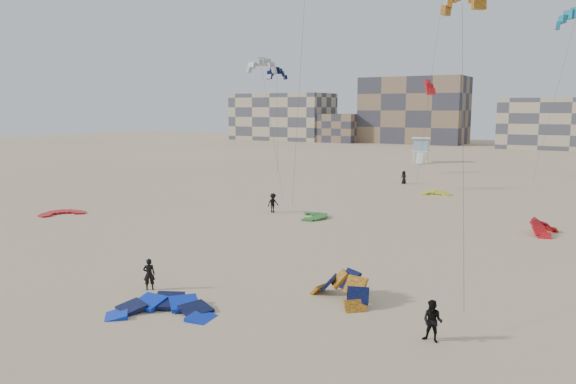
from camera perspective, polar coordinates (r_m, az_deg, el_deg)
The scene contains 21 objects.
ground at distance 28.54m, azimuth -14.78°, elevation -11.35°, with size 320.00×320.00×0.00m, color #CAB087.
kite_ground_blue at distance 27.61m, azimuth -12.67°, elevation -11.95°, with size 4.63×4.77×1.04m, color #0225F5, non-canonical shape.
kite_ground_orange at distance 28.78m, azimuth 5.38°, elevation -10.92°, with size 3.60×2.87×2.28m, color #FF9E1D, non-canonical shape.
kite_ground_red at distance 55.06m, azimuth -21.96°, elevation -2.12°, with size 3.50×3.71×0.43m, color red, non-canonical shape.
kite_ground_green at distance 49.68m, azimuth 2.58°, elevation -2.60°, with size 3.38×3.58×0.46m, color #1D7826, non-canonical shape.
kite_ground_red_far at distance 47.29m, azimuth 24.59°, elevation -3.94°, with size 3.30×2.87×1.92m, color red, non-canonical shape.
kite_ground_yellow at distance 64.66m, azimuth 14.78°, elevation -0.29°, with size 3.23×3.33×0.84m, color #BDC922, non-canonical shape.
kitesurfer_main at distance 30.91m, azimuth -13.93°, elevation -8.10°, with size 0.62×0.41×1.71m, color black.
kitesurfer_b at distance 24.39m, azimuth 14.48°, elevation -12.60°, with size 0.86×0.67×1.77m, color black.
kitesurfer_c at distance 51.85m, azimuth -1.53°, elevation -1.12°, with size 1.16×0.67×1.79m, color black.
kitesurfer_e at distance 73.13m, azimuth 11.68°, elevation 1.47°, with size 0.81×0.53×1.66m, color black.
kite_fly_orange at distance 46.89m, azimuth 17.30°, elevation 17.91°, with size 8.26×23.70×17.64m.
kite_fly_grey at distance 63.89m, azimuth -2.70°, elevation 12.56°, with size 9.59×9.87×14.34m.
kite_fly_navy at distance 80.79m, azimuth -1.13°, elevation 11.83°, with size 5.92×8.24×14.44m.
kite_fly_teal_b at distance 77.42m, azimuth 27.18°, elevation 15.26°, with size 5.57×7.07×20.29m.
kite_fly_red at distance 79.19m, azimuth 14.22°, elevation 10.14°, with size 4.77×5.32×12.75m.
lifeguard_tower_far at distance 103.05m, azimuth 13.34°, elevation 4.17°, with size 3.77×6.41×4.42m.
condo_west_a at distance 173.50m, azimuth -0.56°, elevation 7.64°, with size 30.00×15.00×14.00m, color tan.
condo_west_b at distance 160.50m, azimuth 12.66°, elevation 8.09°, with size 28.00×14.00×18.00m, color #7E644C.
condo_mid at distance 149.08m, azimuth 27.01°, elevation 6.21°, with size 32.00×16.00×12.00m, color tan.
condo_fill_left at distance 162.37m, azimuth 5.18°, elevation 6.49°, with size 12.00×10.00×8.00m, color #7E644C.
Camera 1 is at (19.28, -18.75, 9.54)m, focal length 35.00 mm.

